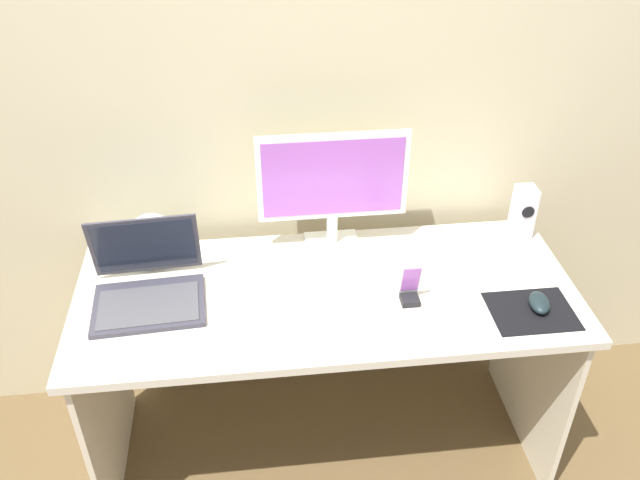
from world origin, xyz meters
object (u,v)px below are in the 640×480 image
at_px(speaker_right, 523,212).
at_px(phone_in_dock, 410,288).
at_px(fishbowl, 152,239).
at_px(mouse, 539,303).
at_px(monitor, 333,185).
at_px(laptop, 148,285).
at_px(keyboard_external, 334,332).

height_order(speaker_right, phone_in_dock, speaker_right).
xyz_separation_m(fishbowl, mouse, (1.17, -0.39, -0.06)).
bearing_deg(monitor, laptop, -160.18).
height_order(monitor, laptop, monitor).
height_order(laptop, keyboard_external, laptop).
bearing_deg(phone_in_dock, laptop, 172.37).
bearing_deg(laptop, mouse, -8.94).
height_order(monitor, mouse, monitor).
relative_size(speaker_right, mouse, 1.86).
distance_m(speaker_right, laptop, 1.27).
distance_m(fishbowl, keyboard_external, 0.69).
height_order(keyboard_external, mouse, mouse).
distance_m(laptop, phone_in_dock, 0.79).
relative_size(laptop, keyboard_external, 0.91).
bearing_deg(monitor, mouse, -34.62).
xyz_separation_m(speaker_right, fishbowl, (-1.25, -0.00, -0.01)).
relative_size(fishbowl, phone_in_dock, 1.22).
bearing_deg(fishbowl, laptop, -89.94).
distance_m(speaker_right, mouse, 0.40).
bearing_deg(phone_in_dock, fishbowl, 158.63).
xyz_separation_m(fishbowl, phone_in_dock, (0.79, -0.31, -0.03)).
height_order(monitor, speaker_right, monitor).
distance_m(laptop, mouse, 1.18).
bearing_deg(laptop, monitor, 19.82).
relative_size(monitor, laptop, 1.41).
height_order(monitor, phone_in_dock, monitor).
relative_size(mouse, phone_in_dock, 0.73).
relative_size(monitor, keyboard_external, 1.28).
xyz_separation_m(keyboard_external, mouse, (0.62, 0.04, 0.02)).
height_order(speaker_right, keyboard_external, speaker_right).
bearing_deg(monitor, phone_in_dock, -58.40).
bearing_deg(mouse, monitor, 156.21).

